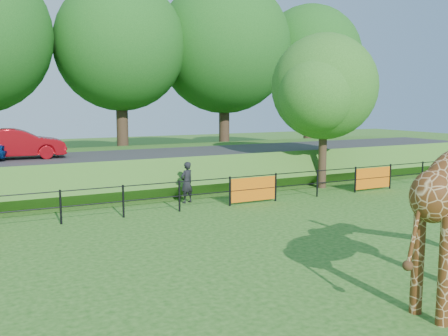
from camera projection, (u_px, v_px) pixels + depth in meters
The scene contains 8 objects.
ground at pixel (325, 286), 10.43m from camera, with size 90.00×90.00×0.00m, color #1E5214.
perimeter_fence at pixel (179, 196), 17.40m from camera, with size 28.07×0.10×1.10m, color black, non-canonical shape.
embankment at pixel (120, 168), 23.99m from camera, with size 40.00×9.00×1.30m, color #1E5214.
road at pixel (129, 156), 22.57m from camera, with size 40.00×5.00×0.12m, color #2D2D2F.
car_red at pixel (17, 144), 20.93m from camera, with size 1.35×3.88×1.28m, color #9D0B12.
visitor at pixel (187, 182), 18.86m from camera, with size 0.57×0.38×1.57m, color black.
tree_east at pixel (325, 91), 21.79m from camera, with size 5.40×4.71×6.76m.
bg_tree_line at pixel (118, 44), 29.70m from camera, with size 37.30×8.80×11.82m.
Camera 1 is at (-6.47, -7.92, 3.83)m, focal length 40.00 mm.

